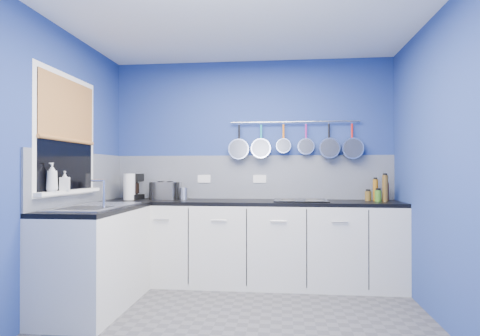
% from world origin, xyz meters
% --- Properties ---
extents(floor, '(3.20, 3.00, 0.02)m').
position_xyz_m(floor, '(0.00, 0.00, -0.01)').
color(floor, '#47474C').
rests_on(floor, ground).
extents(ceiling, '(3.20, 3.00, 0.02)m').
position_xyz_m(ceiling, '(0.00, 0.00, 2.51)').
color(ceiling, white).
rests_on(ceiling, ground).
extents(wall_back, '(3.20, 0.02, 2.50)m').
position_xyz_m(wall_back, '(0.00, 1.51, 1.25)').
color(wall_back, navy).
rests_on(wall_back, ground).
extents(wall_front, '(3.20, 0.02, 2.50)m').
position_xyz_m(wall_front, '(0.00, -1.51, 1.25)').
color(wall_front, navy).
rests_on(wall_front, ground).
extents(wall_left, '(0.02, 3.00, 2.50)m').
position_xyz_m(wall_left, '(-1.61, 0.00, 1.25)').
color(wall_left, navy).
rests_on(wall_left, ground).
extents(wall_right, '(0.02, 3.00, 2.50)m').
position_xyz_m(wall_right, '(1.61, 0.00, 1.25)').
color(wall_right, navy).
rests_on(wall_right, ground).
extents(backsplash_back, '(3.20, 0.02, 0.50)m').
position_xyz_m(backsplash_back, '(0.00, 1.49, 1.15)').
color(backsplash_back, '#8C919F').
rests_on(backsplash_back, wall_back).
extents(backsplash_left, '(0.02, 1.80, 0.50)m').
position_xyz_m(backsplash_left, '(-1.59, 0.60, 1.15)').
color(backsplash_left, '#8C919F').
rests_on(backsplash_left, wall_left).
extents(cabinet_run_back, '(3.20, 0.60, 0.86)m').
position_xyz_m(cabinet_run_back, '(0.00, 1.20, 0.43)').
color(cabinet_run_back, silver).
rests_on(cabinet_run_back, ground).
extents(worktop_back, '(3.20, 0.60, 0.04)m').
position_xyz_m(worktop_back, '(0.00, 1.20, 0.88)').
color(worktop_back, black).
rests_on(worktop_back, cabinet_run_back).
extents(cabinet_run_left, '(0.60, 1.20, 0.86)m').
position_xyz_m(cabinet_run_left, '(-1.30, 0.30, 0.43)').
color(cabinet_run_left, silver).
rests_on(cabinet_run_left, ground).
extents(worktop_left, '(0.60, 1.20, 0.04)m').
position_xyz_m(worktop_left, '(-1.30, 0.30, 0.88)').
color(worktop_left, black).
rests_on(worktop_left, cabinet_run_left).
extents(window_frame, '(0.01, 1.00, 1.10)m').
position_xyz_m(window_frame, '(-1.58, 0.30, 1.55)').
color(window_frame, white).
rests_on(window_frame, wall_left).
extents(window_glass, '(0.01, 0.90, 1.00)m').
position_xyz_m(window_glass, '(-1.57, 0.30, 1.55)').
color(window_glass, black).
rests_on(window_glass, wall_left).
extents(bamboo_blind, '(0.01, 0.90, 0.55)m').
position_xyz_m(bamboo_blind, '(-1.56, 0.30, 1.77)').
color(bamboo_blind, '#A26A39').
rests_on(bamboo_blind, wall_left).
extents(window_sill, '(0.10, 0.98, 0.03)m').
position_xyz_m(window_sill, '(-1.55, 0.30, 1.04)').
color(window_sill, white).
rests_on(window_sill, wall_left).
extents(sink_unit, '(0.50, 0.95, 0.01)m').
position_xyz_m(sink_unit, '(-1.30, 0.30, 0.90)').
color(sink_unit, silver).
rests_on(sink_unit, worktop_left).
extents(mixer_tap, '(0.12, 0.08, 0.26)m').
position_xyz_m(mixer_tap, '(-1.14, 0.12, 1.03)').
color(mixer_tap, silver).
rests_on(mixer_tap, worktop_left).
extents(socket_left, '(0.15, 0.01, 0.09)m').
position_xyz_m(socket_left, '(-0.55, 1.48, 1.13)').
color(socket_left, white).
rests_on(socket_left, backsplash_back).
extents(socket_right, '(0.15, 0.01, 0.09)m').
position_xyz_m(socket_right, '(0.10, 1.48, 1.13)').
color(socket_right, white).
rests_on(socket_right, backsplash_back).
extents(pot_rail, '(1.45, 0.02, 0.02)m').
position_xyz_m(pot_rail, '(0.50, 1.45, 1.78)').
color(pot_rail, silver).
rests_on(pot_rail, wall_back).
extents(soap_bottle_a, '(0.10, 0.10, 0.24)m').
position_xyz_m(soap_bottle_a, '(-1.53, -0.00, 1.17)').
color(soap_bottle_a, white).
rests_on(soap_bottle_a, window_sill).
extents(soap_bottle_b, '(0.10, 0.10, 0.17)m').
position_xyz_m(soap_bottle_b, '(-1.53, 0.19, 1.14)').
color(soap_bottle_b, white).
rests_on(soap_bottle_b, window_sill).
extents(paper_towel, '(0.16, 0.16, 0.29)m').
position_xyz_m(paper_towel, '(-1.35, 1.20, 1.05)').
color(paper_towel, white).
rests_on(paper_towel, worktop_back).
extents(coffee_maker, '(0.19, 0.21, 0.29)m').
position_xyz_m(coffee_maker, '(-1.32, 1.28, 1.05)').
color(coffee_maker, black).
rests_on(coffee_maker, worktop_back).
extents(toaster, '(0.34, 0.26, 0.19)m').
position_xyz_m(toaster, '(-0.96, 1.31, 1.00)').
color(toaster, silver).
rests_on(toaster, worktop_back).
extents(canister, '(0.11, 0.11, 0.13)m').
position_xyz_m(canister, '(-0.74, 1.28, 0.97)').
color(canister, silver).
rests_on(canister, worktop_back).
extents(hob, '(0.57, 0.50, 0.01)m').
position_xyz_m(hob, '(0.55, 1.22, 0.91)').
color(hob, black).
rests_on(hob, worktop_back).
extents(pan_0, '(0.24, 0.08, 0.43)m').
position_xyz_m(pan_0, '(-0.13, 1.44, 1.57)').
color(pan_0, silver).
rests_on(pan_0, pot_rail).
extents(pan_1, '(0.23, 0.11, 0.42)m').
position_xyz_m(pan_1, '(0.12, 1.44, 1.57)').
color(pan_1, silver).
rests_on(pan_1, pot_rail).
extents(pan_2, '(0.17, 0.08, 0.36)m').
position_xyz_m(pan_2, '(0.37, 1.44, 1.60)').
color(pan_2, silver).
rests_on(pan_2, pot_rail).
extents(pan_3, '(0.18, 0.06, 0.37)m').
position_xyz_m(pan_3, '(0.63, 1.44, 1.59)').
color(pan_3, silver).
rests_on(pan_3, pot_rail).
extents(pan_4, '(0.23, 0.10, 0.42)m').
position_xyz_m(pan_4, '(0.88, 1.44, 1.57)').
color(pan_4, silver).
rests_on(pan_4, pot_rail).
extents(pan_5, '(0.24, 0.09, 0.43)m').
position_xyz_m(pan_5, '(1.14, 1.44, 1.57)').
color(pan_5, silver).
rests_on(pan_5, pot_rail).
extents(condiment_0, '(0.07, 0.07, 0.20)m').
position_xyz_m(condiment_0, '(1.46, 1.31, 1.00)').
color(condiment_0, '#4C190C').
rests_on(condiment_0, worktop_back).
extents(condiment_1, '(0.06, 0.06, 0.23)m').
position_xyz_m(condiment_1, '(1.36, 1.34, 1.02)').
color(condiment_1, '#8C5914').
rests_on(condiment_1, worktop_back).
extents(condiment_2, '(0.07, 0.07, 0.10)m').
position_xyz_m(condiment_2, '(1.28, 1.33, 0.95)').
color(condiment_2, brown).
rests_on(condiment_2, worktop_back).
extents(condiment_3, '(0.06, 0.06, 0.28)m').
position_xyz_m(condiment_3, '(1.44, 1.24, 1.04)').
color(condiment_3, brown).
rests_on(condiment_3, worktop_back).
extents(condiment_4, '(0.07, 0.07, 0.12)m').
position_xyz_m(condiment_4, '(1.37, 1.23, 0.96)').
color(condiment_4, '#3F721E').
rests_on(condiment_4, worktop_back).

